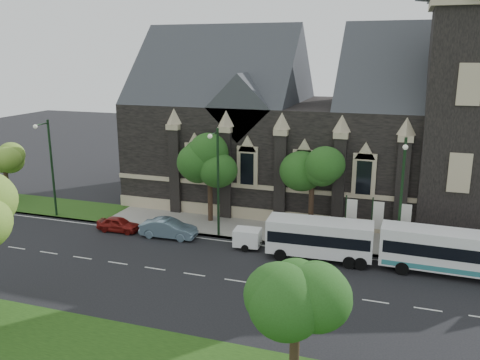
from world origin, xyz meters
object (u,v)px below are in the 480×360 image
at_px(tree_walk_right, 316,165).
at_px(sedan, 169,228).
at_px(tree_walk_far, 6,156).
at_px(street_lamp_far, 50,163).
at_px(tree_walk_left, 213,159).
at_px(shuttle_bus, 320,237).
at_px(banner_flag_center, 376,218).
at_px(car_far_red, 118,224).
at_px(tree_park_east, 301,294).
at_px(banner_flag_left, 349,215).
at_px(street_lamp_mid, 217,177).
at_px(street_lamp_near, 402,192).
at_px(banner_flag_right, 403,221).
at_px(tour_coach, 462,253).
at_px(box_trailer, 247,237).

xyz_separation_m(tree_walk_right, sedan, (-11.03, -4.88, -5.05)).
xyz_separation_m(tree_walk_far, street_lamp_far, (7.82, -3.08, 0.49)).
distance_m(tree_walk_left, shuttle_bus, 12.35).
bearing_deg(banner_flag_center, car_far_red, -171.22).
distance_m(tree_park_east, tree_walk_far, 39.20).
xyz_separation_m(banner_flag_left, sedan, (-14.11, -3.17, -1.61)).
bearing_deg(tree_walk_left, shuttle_bus, -26.90).
relative_size(tree_walk_right, car_far_red, 2.12).
bearing_deg(tree_park_east, tree_walk_right, 98.42).
bearing_deg(tree_walk_left, tree_walk_right, 0.06).
relative_size(tree_park_east, tree_walk_left, 0.82).
height_order(street_lamp_mid, car_far_red, street_lamp_mid).
bearing_deg(shuttle_bus, tree_walk_right, 102.05).
xyz_separation_m(street_lamp_near, street_lamp_far, (-30.00, 0.00, 0.00)).
xyz_separation_m(tree_walk_far, shuttle_bus, (32.43, -4.75, -2.93)).
relative_size(tree_walk_left, banner_flag_center, 1.91).
distance_m(banner_flag_left, banner_flag_right, 4.00).
bearing_deg(tree_walk_far, banner_flag_center, -1.86).
height_order(banner_flag_right, tour_coach, banner_flag_right).
bearing_deg(tree_walk_left, street_lamp_mid, -63.53).
height_order(street_lamp_mid, banner_flag_left, street_lamp_mid).
height_order(tree_walk_left, box_trailer, tree_walk_left).
bearing_deg(banner_flag_right, tree_walk_right, 166.40).
relative_size(street_lamp_far, box_trailer, 3.07).
xyz_separation_m(street_lamp_near, sedan, (-17.82, -1.27, -4.34)).
distance_m(tree_walk_far, banner_flag_center, 36.20).
bearing_deg(tree_park_east, tour_coach, 61.59).
relative_size(street_lamp_mid, shuttle_bus, 1.17).
xyz_separation_m(tree_park_east, banner_flag_right, (4.11, 18.32, -2.24)).
bearing_deg(tree_walk_right, tree_park_east, -81.58).
bearing_deg(tree_walk_far, banner_flag_left, -1.97).
distance_m(tree_walk_right, sedan, 13.08).
distance_m(street_lamp_mid, sedan, 5.92).
height_order(tree_walk_left, street_lamp_far, street_lamp_far).
distance_m(tree_walk_right, street_lamp_mid, 8.10).
bearing_deg(shuttle_bus, tour_coach, -2.41).
bearing_deg(street_lamp_far, sedan, -5.93).
distance_m(banner_flag_center, shuttle_bus, 5.18).
height_order(street_lamp_mid, street_lamp_far, same).
relative_size(street_lamp_mid, box_trailer, 3.07).
bearing_deg(banner_flag_left, tree_park_east, -90.35).
bearing_deg(street_lamp_far, tree_walk_far, 158.50).
relative_size(street_lamp_near, shuttle_bus, 1.17).
bearing_deg(banner_flag_left, car_far_red, -170.30).
bearing_deg(box_trailer, tree_walk_left, 130.12).
relative_size(banner_flag_left, shuttle_bus, 0.52).
bearing_deg(street_lamp_near, sedan, -175.94).
xyz_separation_m(tree_park_east, car_far_red, (-18.67, 15.11, -3.99)).
distance_m(tree_park_east, tour_coach, 17.08).
xyz_separation_m(tree_park_east, tree_walk_left, (-11.97, 20.03, 1.12)).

